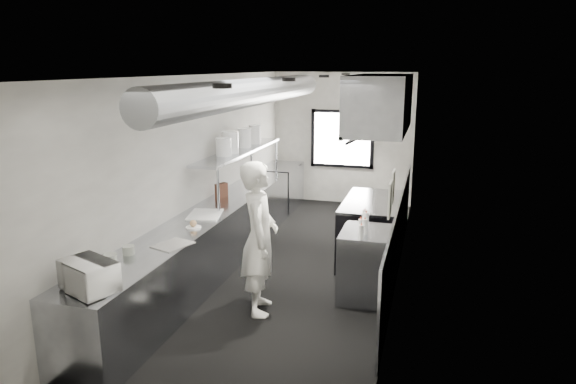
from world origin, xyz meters
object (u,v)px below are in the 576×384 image
Objects in this scene: bottle_station at (366,265)px; plate_stack_d at (255,134)px; far_work_table at (281,187)px; squeeze_bottle_e at (365,218)px; pass_shelf at (240,152)px; squeeze_bottle_c at (361,225)px; prep_counter at (207,243)px; exhaust_hood at (380,104)px; cutting_board at (205,215)px; small_plate at (193,227)px; plate_stack_b at (230,142)px; plate_stack_a at (224,147)px; squeeze_bottle_d at (366,220)px; range at (371,230)px; squeeze_bottle_b at (365,227)px; deli_tub_b at (129,250)px; microwave at (88,276)px; squeeze_bottle_a at (361,232)px; plate_stack_c at (244,138)px; line_cook at (259,238)px; deli_tub_a at (110,259)px; knife_block at (221,190)px.

bottle_station is 3.61m from plate_stack_d.
squeeze_bottle_e reaches higher than far_work_table.
pass_shelf is 2.91m from squeeze_bottle_c.
pass_shelf is (-0.04, 1.50, 1.09)m from prep_counter.
exhaust_hood reaches higher than cutting_board.
plate_stack_d is at bearing 93.22° from small_plate.
prep_counter is 17.35× the size of plate_stack_b.
cutting_board is at bearing 100.04° from small_plate.
plate_stack_a reaches higher than squeeze_bottle_d.
squeeze_bottle_b is (0.09, -1.54, 0.53)m from range.
deli_tub_b is 2.97m from squeeze_bottle_e.
microwave is at bearing -89.59° from cutting_board.
range is 3.78m from deli_tub_b.
squeeze_bottle_a is 0.58m from squeeze_bottle_e.
plate_stack_c is at bearing -93.61° from plate_stack_d.
line_cook is 9.32× the size of small_plate.
exhaust_hood is at bearing 30.31° from cutting_board.
exhaust_hood reaches higher than deli_tub_a.
bottle_station is at bearing 12.28° from small_plate.
exhaust_hood is 2.97m from cutting_board.
range is 1.26m from squeeze_bottle_e.
squeeze_bottle_d reaches higher than squeeze_bottle_e.
pass_shelf is at bearing -90.23° from plate_stack_d.
exhaust_hood is 2.44m from plate_stack_a.
line_cook is at bearing -149.11° from squeeze_bottle_c.
squeeze_bottle_a is (-0.04, -0.33, 0.54)m from bottle_station.
plate_stack_b reaches higher than squeeze_bottle_c.
deli_tub_a is at bearing -142.90° from squeeze_bottle_c.
squeeze_bottle_d is (2.23, 0.04, 0.09)m from cutting_board.
squeeze_bottle_b is at bearing 69.14° from microwave.
deli_tub_a is 0.54× the size of plate_stack_a.
bottle_station is at bearing -3.75° from knife_block.
plate_stack_d is (0.10, 1.34, 0.72)m from knife_block.
pass_shelf is at bearing 145.86° from squeeze_bottle_d.
deli_tub_b is at bearing -145.02° from squeeze_bottle_d.
knife_block is at bearing 99.69° from small_plate.
plate_stack_a is 2.83m from squeeze_bottle_a.
squeeze_bottle_e is at bearing -43.99° from plate_stack_d.
squeeze_bottle_d is (-0.02, 0.28, 0.00)m from squeeze_bottle_b.
squeeze_bottle_e reaches higher than prep_counter.
plate_stack_c reaches higher than knife_block.
far_work_table is 3.83m from cutting_board.
line_cook reaches higher than far_work_table.
squeeze_bottle_a reaches higher than cutting_board.
knife_block reaches higher than deli_tub_b.
squeeze_bottle_d is (2.34, -1.22, -0.74)m from plate_stack_b.
pass_shelf is 8.68× the size of plate_stack_b.
range is 0.86× the size of line_cook.
plate_stack_b is at bearing -92.18° from plate_stack_d.
plate_stack_b is at bearing -179.14° from exhaust_hood.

